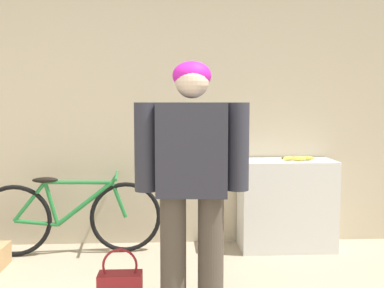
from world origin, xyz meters
The scene contains 6 objects.
wall_back centered at (0.00, 2.57, 1.30)m, with size 8.00×0.07×2.60m.
side_shelf centered at (1.23, 2.31, 0.41)m, with size 0.85×0.41×0.82m.
person centered at (0.30, 1.06, 0.92)m, with size 0.71×0.29×1.60m.
bicycle centered at (-0.72, 2.24, 0.35)m, with size 1.60×0.46×0.71m.
banana centered at (1.32, 2.26, 0.84)m, with size 0.31×0.09×0.04m.
handbag centered at (-0.17, 1.17, 0.13)m, with size 0.29×0.14×0.40m.
Camera 1 is at (0.16, -1.70, 1.34)m, focal length 42.00 mm.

